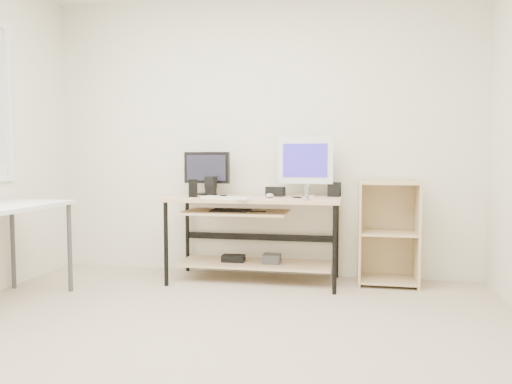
{
  "coord_description": "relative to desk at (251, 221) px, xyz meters",
  "views": [
    {
      "loc": [
        0.82,
        -2.61,
        1.1
      ],
      "look_at": [
        0.08,
        1.3,
        0.82
      ],
      "focal_mm": 35.0,
      "sensor_mm": 36.0,
      "label": 1
    }
  ],
  "objects": [
    {
      "name": "smartphone",
      "position": [
        0.4,
        -0.01,
        0.22
      ],
      "size": [
        0.1,
        0.13,
        0.01
      ],
      "primitive_type": "cube",
      "rotation": [
        0.0,
        0.0,
        0.37
      ],
      "color": "black",
      "rests_on": "desk"
    },
    {
      "name": "speaker_right",
      "position": [
        0.71,
        0.19,
        0.27
      ],
      "size": [
        0.12,
        0.12,
        0.13
      ],
      "primitive_type": "cube",
      "rotation": [
        0.0,
        0.0,
        -0.13
      ],
      "color": "black",
      "rests_on": "desk"
    },
    {
      "name": "center_speaker",
      "position": [
        0.19,
        0.12,
        0.25
      ],
      "size": [
        0.18,
        0.1,
        0.08
      ],
      "primitive_type": "cube",
      "rotation": [
        0.0,
        0.0,
        -0.19
      ],
      "color": "black",
      "rests_on": "desk"
    },
    {
      "name": "side_table",
      "position": [
        -1.65,
        -1.06,
        0.13
      ],
      "size": [
        0.6,
        1.0,
        0.75
      ],
      "color": "silver",
      "rests_on": "ground"
    },
    {
      "name": "coaster",
      "position": [
        0.5,
        -0.25,
        0.21
      ],
      "size": [
        0.09,
        0.09,
        0.01
      ],
      "primitive_type": "cylinder",
      "rotation": [
        0.0,
        0.0,
        -0.14
      ],
      "color": "#AB814D",
      "rests_on": "desk"
    },
    {
      "name": "white_imac",
      "position": [
        0.46,
        0.16,
        0.52
      ],
      "size": [
        0.49,
        0.16,
        0.53
      ],
      "rotation": [
        0.0,
        0.0,
        -0.05
      ],
      "color": "silver",
      "rests_on": "desk"
    },
    {
      "name": "shelf_unit",
      "position": [
        1.18,
        0.16,
        -0.09
      ],
      "size": [
        0.5,
        0.4,
        0.9
      ],
      "color": "#D4B984",
      "rests_on": "ground"
    },
    {
      "name": "mouse",
      "position": [
        0.17,
        -0.07,
        0.23
      ],
      "size": [
        0.08,
        0.12,
        0.04
      ],
      "primitive_type": "ellipsoid",
      "rotation": [
        0.0,
        0.0,
        0.05
      ],
      "color": "#AFAFB4",
      "rests_on": "desk"
    },
    {
      "name": "audio_controller",
      "position": [
        -0.5,
        -0.1,
        0.29
      ],
      "size": [
        0.09,
        0.07,
        0.16
      ],
      "primitive_type": "cube",
      "rotation": [
        0.0,
        0.0,
        0.3
      ],
      "color": "black",
      "rests_on": "desk"
    },
    {
      "name": "room",
      "position": [
        -0.11,
        -1.62,
        0.78
      ],
      "size": [
        4.01,
        4.01,
        2.62
      ],
      "color": "#BCAA90",
      "rests_on": "ground"
    },
    {
      "name": "black_monitor",
      "position": [
        -0.45,
        0.16,
        0.44
      ],
      "size": [
        0.43,
        0.18,
        0.4
      ],
      "rotation": [
        0.0,
        0.0,
        -0.08
      ],
      "color": "black",
      "rests_on": "desk"
    },
    {
      "name": "keyboard",
      "position": [
        -0.17,
        -0.22,
        0.22
      ],
      "size": [
        0.48,
        0.3,
        0.02
      ],
      "primitive_type": "cube",
      "rotation": [
        0.0,
        0.0,
        -0.38
      ],
      "color": "silver",
      "rests_on": "desk"
    },
    {
      "name": "speaker_left",
      "position": [
        -0.38,
        0.06,
        0.3
      ],
      "size": [
        0.1,
        0.1,
        0.17
      ],
      "rotation": [
        0.0,
        0.0,
        -0.15
      ],
      "color": "black",
      "rests_on": "desk"
    },
    {
      "name": "volume_puck",
      "position": [
        -0.22,
        -0.14,
        0.22
      ],
      "size": [
        0.07,
        0.07,
        0.02
      ],
      "primitive_type": "cylinder",
      "rotation": [
        0.0,
        0.0,
        -0.24
      ],
      "color": "black",
      "rests_on": "desk"
    },
    {
      "name": "desk",
      "position": [
        0.0,
        0.0,
        0.0
      ],
      "size": [
        1.5,
        0.65,
        0.75
      ],
      "color": "#D5B387",
      "rests_on": "ground"
    },
    {
      "name": "drinking_glass",
      "position": [
        0.5,
        -0.25,
        0.28
      ],
      "size": [
        0.07,
        0.07,
        0.13
      ],
      "primitive_type": "cylinder",
      "rotation": [
        0.0,
        0.0,
        -0.14
      ],
      "color": "white",
      "rests_on": "coaster"
    }
  ]
}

